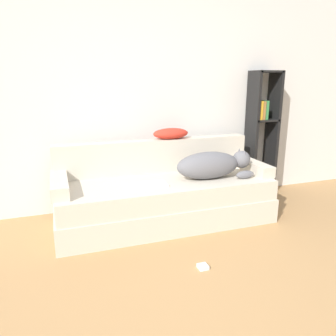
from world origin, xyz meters
The scene contains 10 objects.
wall_back centered at (0.00, 2.34, 1.35)m, with size 6.94×0.06×2.70m.
couch centered at (0.23, 1.71, 0.22)m, with size 2.15×0.81×0.44m.
couch_backrest centered at (0.23, 2.05, 0.62)m, with size 2.11×0.15×0.35m.
couch_arm_left centered at (-0.77, 1.71, 0.50)m, with size 0.15×0.62×0.12m.
couch_arm_right centered at (1.23, 1.71, 0.50)m, with size 0.15×0.62×0.12m.
dog centered at (0.71, 1.63, 0.58)m, with size 0.80×0.31×0.28m.
laptop centered at (0.04, 1.61, 0.45)m, with size 0.34×0.21×0.02m.
throw_pillow centered at (0.41, 2.05, 0.85)m, with size 0.39×0.21×0.12m.
bookshelf centered at (1.63, 2.16, 0.84)m, with size 0.33×0.26×1.52m.
power_adapter centered at (0.23, 0.78, 0.01)m, with size 0.08×0.08×0.03m.
Camera 1 is at (-0.76, -1.25, 1.41)m, focal length 35.00 mm.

